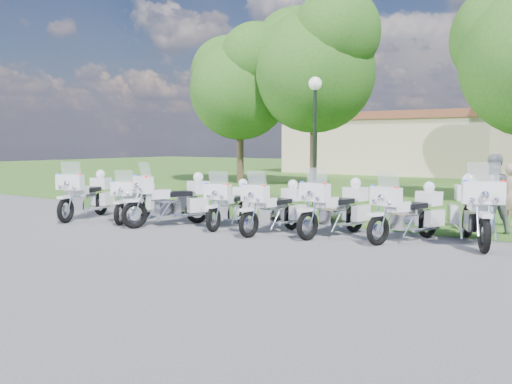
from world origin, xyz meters
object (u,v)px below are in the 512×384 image
Objects in this scene: motorcycle_7 at (475,209)px; motorcycle_4 at (275,207)px; motorcycle_3 at (231,203)px; bystander_b at (492,194)px; motorcycle_2 at (172,199)px; motorcycle_1 at (135,199)px; motorcycle_5 at (336,207)px; lamp_post at (315,109)px; bystander_a at (511,196)px; motorcycle_0 at (87,194)px; motorcycle_6 at (408,211)px.

motorcycle_4 is at bearing -7.96° from motorcycle_7.
bystander_b reaches higher than motorcycle_3.
motorcycle_3 is at bearing -13.19° from motorcycle_7.
motorcycle_2 reaches higher than motorcycle_4.
motorcycle_1 is at bearing -13.11° from bystander_b.
motorcycle_5 is (4.23, 1.02, -0.03)m from motorcycle_2.
bystander_b is at bearing -21.59° from lamp_post.
motorcycle_7 reaches higher than motorcycle_4.
bystander_b reaches higher than bystander_a.
motorcycle_3 is at bearing -134.90° from motorcycle_2.
lamp_post reaches higher than motorcycle_5.
motorcycle_2 is 2.91m from motorcycle_4.
motorcycle_3 is 5.87m from lamp_post.
bystander_a is at bearing -129.75° from motorcycle_4.
motorcycle_0 reaches higher than motorcycle_4.
motorcycle_5 is at bearing 27.40° from motorcycle_6.
motorcycle_1 is at bearing 72.68° from bystander_a.
motorcycle_0 is 1.00× the size of motorcycle_5.
bystander_a reaches higher than motorcycle_6.
motorcycle_3 is 0.88× the size of motorcycle_7.
motorcycle_0 reaches higher than motorcycle_1.
motorcycle_4 is at bearing 169.56° from motorcycle_0.
lamp_post reaches higher than motorcycle_7.
bystander_b reaches higher than motorcycle_1.
motorcycle_0 is 5.88m from motorcycle_4.
motorcycle_0 is 1.09× the size of motorcycle_3.
motorcycle_5 reaches higher than motorcycle_3.
motorcycle_4 is 0.52× the size of lamp_post.
bystander_b is (5.66, 2.77, 0.33)m from motorcycle_3.
motorcycle_2 is 5.99m from motorcycle_6.
lamp_post is (3.86, 6.26, 2.55)m from motorcycle_0.
motorcycle_2 is 7.89m from bystander_b.
motorcycle_7 is 1.54× the size of bystander_a.
bystander_b is (6.19, -2.45, -2.30)m from lamp_post.
bystander_a is (6.33, -1.03, -2.44)m from lamp_post.
bystander_b is at bearing -179.80° from motorcycle_1.
motorcycle_4 is at bearing 165.11° from motorcycle_1.
motorcycle_0 is at bearing -12.22° from motorcycle_7.
lamp_post is 7.04m from bystander_b.
motorcycle_0 is 10.31m from motorcycle_7.
motorcycle_6 is at bearing 111.98° from bystander_a.
motorcycle_2 is at bearing -98.87° from lamp_post.
bystander_b reaches higher than motorcycle_7.
motorcycle_0 is at bearing -7.74° from motorcycle_1.
motorcycle_0 is 1.05× the size of motorcycle_6.
motorcycle_7 is 0.57× the size of lamp_post.
motorcycle_4 is 6.27m from lamp_post.
bystander_a is at bearing -116.37° from motorcycle_7.
motorcycle_6 is (2.99, 0.77, 0.02)m from motorcycle_4.
motorcycle_0 is 11.46m from bystander_a.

